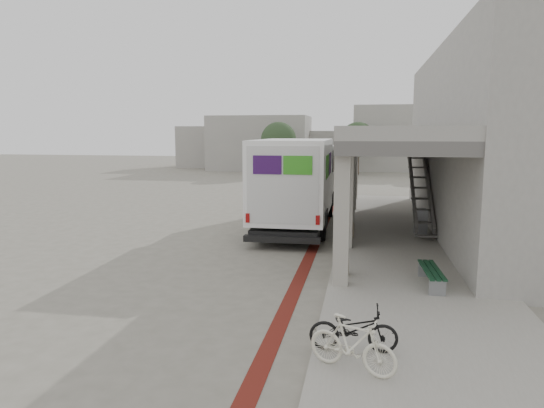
% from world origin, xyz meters
% --- Properties ---
extents(ground, '(120.00, 120.00, 0.00)m').
position_xyz_m(ground, '(0.00, 0.00, 0.00)').
color(ground, slate).
rests_on(ground, ground).
extents(bike_lane_stripe, '(0.35, 40.00, 0.01)m').
position_xyz_m(bike_lane_stripe, '(1.00, 2.00, 0.01)').
color(bike_lane_stripe, '#601A13').
rests_on(bike_lane_stripe, ground).
extents(sidewalk, '(4.40, 28.00, 0.12)m').
position_xyz_m(sidewalk, '(4.00, 0.00, 0.06)').
color(sidewalk, gray).
rests_on(sidewalk, ground).
extents(transit_building, '(7.60, 17.00, 7.00)m').
position_xyz_m(transit_building, '(6.83, 4.50, 3.40)').
color(transit_building, gray).
rests_on(transit_building, ground).
extents(distant_backdrop, '(28.00, 10.00, 6.50)m').
position_xyz_m(distant_backdrop, '(-2.84, 35.89, 2.70)').
color(distant_backdrop, gray).
rests_on(distant_backdrop, ground).
extents(tree_left, '(3.20, 3.20, 4.80)m').
position_xyz_m(tree_left, '(-5.00, 28.00, 3.18)').
color(tree_left, '#38281C').
rests_on(tree_left, ground).
extents(tree_mid, '(3.20, 3.20, 4.80)m').
position_xyz_m(tree_mid, '(2.00, 30.00, 3.18)').
color(tree_mid, '#38281C').
rests_on(tree_mid, ground).
extents(tree_right, '(3.20, 3.20, 4.80)m').
position_xyz_m(tree_right, '(10.00, 29.00, 3.18)').
color(tree_right, '#38281C').
rests_on(tree_right, ground).
extents(fedex_truck, '(2.78, 8.49, 3.60)m').
position_xyz_m(fedex_truck, '(-0.05, 4.07, 1.92)').
color(fedex_truck, black).
rests_on(fedex_truck, ground).
extents(bench, '(0.49, 1.82, 0.42)m').
position_xyz_m(bench, '(4.31, -3.22, 0.42)').
color(bench, gray).
rests_on(bench, sidewalk).
extents(bollard_near, '(0.37, 0.37, 0.56)m').
position_xyz_m(bollard_near, '(2.10, -2.67, 0.40)').
color(bollard_near, tan).
rests_on(bollard_near, sidewalk).
extents(bollard_far, '(0.42, 0.42, 0.63)m').
position_xyz_m(bollard_far, '(2.11, 2.10, 0.44)').
color(bollard_far, gray).
rests_on(bollard_far, sidewalk).
extents(utility_cabinet, '(0.45, 0.58, 0.94)m').
position_xyz_m(utility_cabinet, '(4.73, 3.05, 0.59)').
color(utility_cabinet, gray).
rests_on(utility_cabinet, sidewalk).
extents(bicycle_black, '(1.54, 0.60, 0.80)m').
position_xyz_m(bicycle_black, '(2.50, -7.24, 0.52)').
color(bicycle_black, black).
rests_on(bicycle_black, sidewalk).
extents(bicycle_cream, '(1.54, 0.97, 0.90)m').
position_xyz_m(bicycle_cream, '(2.50, -7.97, 0.57)').
color(bicycle_cream, silver).
rests_on(bicycle_cream, sidewalk).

